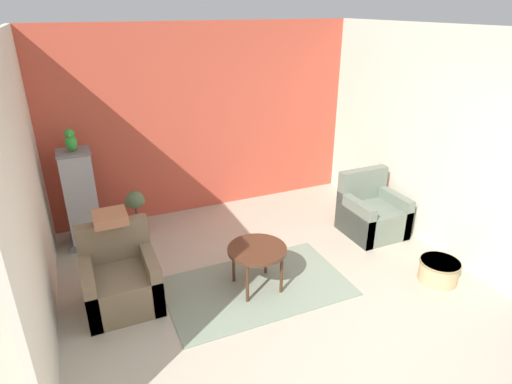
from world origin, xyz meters
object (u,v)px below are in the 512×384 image
object	(u,v)px
potted_plant	(136,213)
wicker_basket	(439,270)
armchair_right	(371,214)
parrot	(71,141)
birdcage	(81,200)
armchair_left	(121,281)
coffee_table	(257,252)

from	to	relation	value
potted_plant	wicker_basket	bearing A→B (deg)	-40.26
armchair_right	parrot	size ratio (longest dim) A/B	2.97
birdcage	potted_plant	world-z (taller)	birdcage
armchair_left	parrot	distance (m)	1.90
birdcage	wicker_basket	size ratio (longest dim) A/B	2.83
armchair_right	potted_plant	bearing A→B (deg)	156.97
armchair_left	wicker_basket	distance (m)	3.54
coffee_table	parrot	world-z (taller)	parrot
armchair_left	birdcage	bearing A→B (deg)	99.44
birdcage	potted_plant	distance (m)	0.73
birdcage	wicker_basket	xyz separation A→B (m)	(3.63, -2.55, -0.49)
armchair_left	parrot	xyz separation A→B (m)	(-0.25, 1.50, 1.14)
armchair_right	parrot	xyz separation A→B (m)	(-3.63, 1.30, 1.14)
potted_plant	parrot	bearing A→B (deg)	177.25
birdcage	potted_plant	size ratio (longest dim) A/B	2.00
armchair_left	birdcage	xyz separation A→B (m)	(-0.25, 1.50, 0.35)
armchair_left	armchair_right	xyz separation A→B (m)	(3.38, 0.20, 0.00)
wicker_basket	parrot	bearing A→B (deg)	144.91
armchair_left	birdcage	distance (m)	1.56
wicker_basket	armchair_right	bearing A→B (deg)	90.00
armchair_right	wicker_basket	world-z (taller)	armchair_right
armchair_right	birdcage	bearing A→B (deg)	160.39
parrot	wicker_basket	distance (m)	4.62
armchair_left	coffee_table	bearing A→B (deg)	-13.01
coffee_table	wicker_basket	world-z (taller)	coffee_table
armchair_left	birdcage	world-z (taller)	birdcage
parrot	potted_plant	bearing A→B (deg)	-2.75
coffee_table	birdcage	world-z (taller)	birdcage
birdcage	parrot	xyz separation A→B (m)	(0.00, 0.00, 0.79)
parrot	coffee_table	bearing A→B (deg)	-47.66
armchair_left	wicker_basket	bearing A→B (deg)	-17.26
armchair_right	coffee_table	bearing A→B (deg)	-164.90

